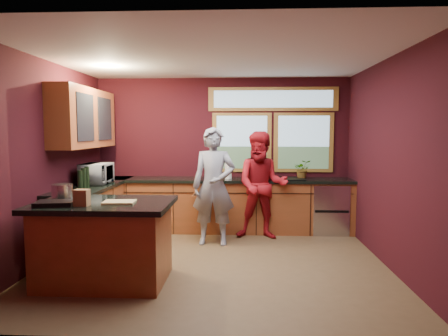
# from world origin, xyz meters

# --- Properties ---
(floor) EXTENTS (4.50, 4.50, 0.00)m
(floor) POSITION_xyz_m (0.00, 0.00, 0.00)
(floor) COLOR brown
(floor) RESTS_ON ground
(room_shell) EXTENTS (4.52, 4.02, 2.71)m
(room_shell) POSITION_xyz_m (-0.60, 0.32, 1.80)
(room_shell) COLOR black
(room_shell) RESTS_ON ground
(back_counter) EXTENTS (4.50, 0.64, 0.93)m
(back_counter) POSITION_xyz_m (0.20, 1.70, 0.46)
(back_counter) COLOR brown
(back_counter) RESTS_ON floor
(left_counter) EXTENTS (0.64, 2.30, 0.93)m
(left_counter) POSITION_xyz_m (-1.95, 0.85, 0.47)
(left_counter) COLOR brown
(left_counter) RESTS_ON floor
(island) EXTENTS (1.55, 1.05, 0.95)m
(island) POSITION_xyz_m (-1.22, -0.75, 0.48)
(island) COLOR brown
(island) RESTS_ON floor
(person_grey) EXTENTS (0.68, 0.46, 1.81)m
(person_grey) POSITION_xyz_m (-0.07, 0.88, 0.91)
(person_grey) COLOR slate
(person_grey) RESTS_ON floor
(person_red) EXTENTS (0.91, 0.73, 1.75)m
(person_red) POSITION_xyz_m (0.68, 1.25, 0.88)
(person_red) COLOR maroon
(person_red) RESTS_ON floor
(microwave) EXTENTS (0.41, 0.59, 0.32)m
(microwave) POSITION_xyz_m (-1.92, 0.90, 1.09)
(microwave) COLOR #999999
(microwave) RESTS_ON left_counter
(potted_plant) EXTENTS (0.29, 0.25, 0.32)m
(potted_plant) POSITION_xyz_m (1.41, 1.75, 1.09)
(potted_plant) COLOR #999999
(potted_plant) RESTS_ON back_counter
(paper_towel) EXTENTS (0.12, 0.12, 0.28)m
(paper_towel) POSITION_xyz_m (0.12, 1.70, 1.07)
(paper_towel) COLOR white
(paper_towel) RESTS_ON back_counter
(cutting_board) EXTENTS (0.37, 0.27, 0.02)m
(cutting_board) POSITION_xyz_m (-1.02, -0.80, 0.95)
(cutting_board) COLOR tan
(cutting_board) RESTS_ON island
(stock_pot) EXTENTS (0.24, 0.24, 0.18)m
(stock_pot) POSITION_xyz_m (-1.77, -0.60, 1.03)
(stock_pot) COLOR #B4B5B9
(stock_pot) RESTS_ON island
(paper_bag) EXTENTS (0.15, 0.12, 0.18)m
(paper_bag) POSITION_xyz_m (-1.37, -1.00, 1.03)
(paper_bag) COLOR brown
(paper_bag) RESTS_ON island
(black_tray) EXTENTS (0.44, 0.35, 0.05)m
(black_tray) POSITION_xyz_m (-1.67, -1.00, 0.97)
(black_tray) COLOR black
(black_tray) RESTS_ON island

